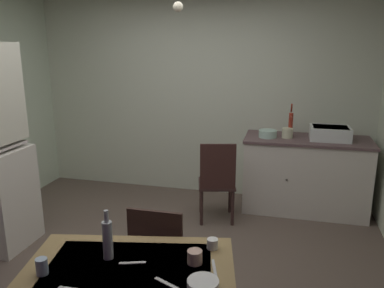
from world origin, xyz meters
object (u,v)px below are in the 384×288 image
(serving_bowl_wide, at_px, (203,284))
(chair_by_counter, at_px, (217,181))
(mixing_bowl_counter, at_px, (268,134))
(sink_basin, at_px, (330,133))
(teacup_mint, at_px, (42,266))
(dining_table, at_px, (129,285))
(glass_bottle, at_px, (108,239))
(chair_far_side, at_px, (161,259))
(hand_pump, at_px, (291,122))

(serving_bowl_wide, bearing_deg, chair_by_counter, 98.48)
(mixing_bowl_counter, distance_m, serving_bowl_wide, 2.84)
(sink_basin, relative_size, mixing_bowl_counter, 2.12)
(mixing_bowl_counter, bearing_deg, teacup_mint, -109.05)
(teacup_mint, bearing_deg, dining_table, 20.09)
(chair_by_counter, height_order, glass_bottle, glass_bottle)
(dining_table, distance_m, chair_far_side, 0.63)
(hand_pump, xyz_separation_m, dining_table, (-0.84, -2.86, -0.39))
(serving_bowl_wide, bearing_deg, chair_far_side, 123.78)
(serving_bowl_wide, height_order, teacup_mint, teacup_mint)
(mixing_bowl_counter, relative_size, chair_by_counter, 0.22)
(glass_bottle, bearing_deg, teacup_mint, -139.69)
(chair_far_side, relative_size, glass_bottle, 3.02)
(chair_far_side, height_order, glass_bottle, glass_bottle)
(dining_table, height_order, chair_by_counter, chair_by_counter)
(dining_table, bearing_deg, glass_bottle, 153.56)
(chair_far_side, xyz_separation_m, teacup_mint, (-0.40, -0.76, 0.34))
(hand_pump, relative_size, teacup_mint, 4.36)
(teacup_mint, bearing_deg, chair_by_counter, 78.06)
(chair_by_counter, distance_m, serving_bowl_wide, 2.36)
(sink_basin, xyz_separation_m, hand_pump, (-0.44, 0.05, 0.09))
(hand_pump, xyz_separation_m, glass_bottle, (-0.99, -2.78, -0.17))
(teacup_mint, bearing_deg, glass_bottle, 40.31)
(serving_bowl_wide, bearing_deg, dining_table, 170.84)
(chair_by_counter, relative_size, glass_bottle, 3.17)
(hand_pump, distance_m, dining_table, 3.00)
(chair_by_counter, distance_m, glass_bottle, 2.22)
(hand_pump, distance_m, glass_bottle, 2.96)
(sink_basin, bearing_deg, dining_table, -114.38)
(hand_pump, distance_m, chair_far_side, 2.48)
(dining_table, bearing_deg, mixing_bowl_counter, 78.04)
(teacup_mint, xyz_separation_m, glass_bottle, (0.27, 0.23, 0.08))
(chair_by_counter, bearing_deg, glass_bottle, -96.22)
(mixing_bowl_counter, relative_size, glass_bottle, 0.71)
(mixing_bowl_counter, distance_m, chair_by_counter, 0.84)
(sink_basin, relative_size, hand_pump, 1.13)
(dining_table, height_order, serving_bowl_wide, serving_bowl_wide)
(mixing_bowl_counter, bearing_deg, serving_bowl_wide, -93.12)
(chair_far_side, distance_m, chair_by_counter, 1.65)
(dining_table, xyz_separation_m, chair_far_side, (-0.02, 0.60, -0.19))
(mixing_bowl_counter, bearing_deg, sink_basin, 4.15)
(chair_far_side, distance_m, serving_bowl_wide, 0.87)
(glass_bottle, bearing_deg, hand_pump, 70.44)
(sink_basin, height_order, dining_table, sink_basin)
(chair_far_side, bearing_deg, mixing_bowl_counter, 74.41)
(dining_table, xyz_separation_m, chair_by_counter, (0.09, 2.25, -0.18))
(dining_table, bearing_deg, chair_far_side, 91.74)
(hand_pump, xyz_separation_m, mixing_bowl_counter, (-0.25, -0.10, -0.13))
(chair_by_counter, bearing_deg, teacup_mint, -101.94)
(chair_far_side, distance_m, teacup_mint, 0.92)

